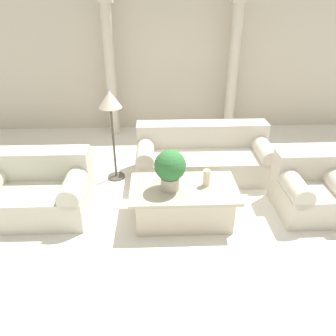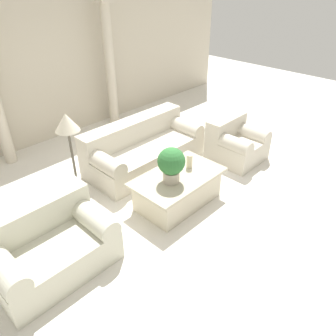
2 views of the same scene
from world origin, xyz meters
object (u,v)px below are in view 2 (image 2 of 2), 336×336
(coffee_table, at_px, (178,189))
(armchair, at_px, (235,142))
(sofa_long, at_px, (143,148))
(floor_lamp, at_px, (68,130))
(loveseat, at_px, (48,244))
(potted_plant, at_px, (171,163))

(coffee_table, distance_m, armchair, 1.75)
(sofa_long, xyz_separation_m, coffee_table, (-0.42, -1.23, -0.08))
(coffee_table, distance_m, floor_lamp, 1.79)
(loveseat, bearing_deg, floor_lamp, 41.98)
(coffee_table, bearing_deg, potted_plant, -170.55)
(potted_plant, bearing_deg, coffee_table, 9.45)
(loveseat, relative_size, armchair, 1.55)
(sofa_long, distance_m, armchair, 1.71)
(coffee_table, xyz_separation_m, potted_plant, (-0.18, -0.03, 0.54))
(loveseat, height_order, floor_lamp, floor_lamp)
(coffee_table, height_order, floor_lamp, floor_lamp)
(loveseat, height_order, armchair, loveseat)
(sofa_long, bearing_deg, coffee_table, -108.84)
(loveseat, bearing_deg, potted_plant, -9.85)
(floor_lamp, bearing_deg, armchair, -19.80)
(floor_lamp, bearing_deg, sofa_long, 3.54)
(sofa_long, xyz_separation_m, armchair, (1.33, -1.08, 0.01))
(sofa_long, distance_m, floor_lamp, 1.67)
(potted_plant, height_order, floor_lamp, floor_lamp)
(potted_plant, bearing_deg, loveseat, 170.15)
(sofa_long, height_order, potted_plant, potted_plant)
(loveseat, bearing_deg, coffee_table, -8.13)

